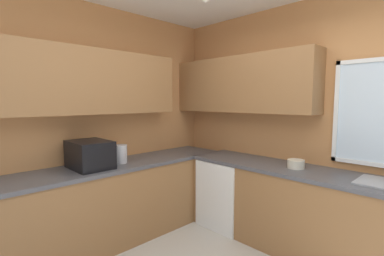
{
  "coord_description": "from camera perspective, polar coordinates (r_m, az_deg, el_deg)",
  "views": [
    {
      "loc": [
        1.23,
        -1.32,
        1.6
      ],
      "look_at": [
        -0.74,
        0.6,
        1.32
      ],
      "focal_mm": 25.63,
      "sensor_mm": 36.0,
      "label": 1
    }
  ],
  "objects": [
    {
      "name": "dishwasher",
      "position": [
        3.66,
        7.61,
        -13.1
      ],
      "size": [
        0.6,
        0.6,
        0.84
      ],
      "primitive_type": "cube",
      "color": "white",
      "rests_on": "ground_plane"
    },
    {
      "name": "kettle",
      "position": [
        3.23,
        -14.6,
        -5.25
      ],
      "size": [
        0.14,
        0.14,
        0.21
      ],
      "primitive_type": "cylinder",
      "color": "#B7B7BC",
      "rests_on": "counter_run_left"
    },
    {
      "name": "room_shell",
      "position": [
        2.77,
        -1.06,
        11.53
      ],
      "size": [
        3.86,
        3.64,
        2.76
      ],
      "color": "#C6844C",
      "rests_on": "ground_plane"
    },
    {
      "name": "bowl",
      "position": [
        3.11,
        20.8,
        -7.0
      ],
      "size": [
        0.17,
        0.17,
        0.09
      ],
      "primitive_type": "cylinder",
      "color": "beige",
      "rests_on": "counter_run_back"
    },
    {
      "name": "counter_run_back",
      "position": [
        3.16,
        24.69,
        -16.19
      ],
      "size": [
        2.95,
        0.65,
        0.89
      ],
      "color": "olive",
      "rests_on": "ground_plane"
    },
    {
      "name": "counter_run_left",
      "position": [
        3.29,
        -18.42,
        -15.1
      ],
      "size": [
        0.65,
        3.25,
        0.89
      ],
      "color": "olive",
      "rests_on": "ground_plane"
    },
    {
      "name": "microwave",
      "position": [
        3.09,
        -20.49,
        -5.18
      ],
      "size": [
        0.48,
        0.36,
        0.29
      ],
      "primitive_type": "cube",
      "color": "black",
      "rests_on": "counter_run_left"
    }
  ]
}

